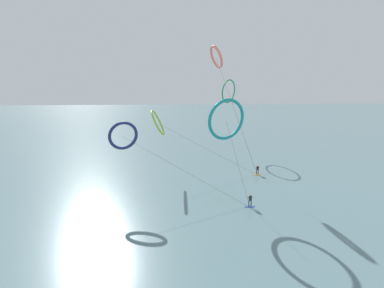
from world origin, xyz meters
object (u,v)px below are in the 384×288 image
Objects in this scene: surfer_cobalt at (250,201)px; kite_coral at (216,57)px; kite_lime at (158,123)px; surfer_amber at (257,171)px; kite_teal at (226,120)px; kite_navy at (123,135)px; kite_emerald at (229,91)px.

surfer_cobalt is 0.08× the size of kite_coral.
kite_lime reaches higher than surfer_cobalt.
surfer_cobalt and surfer_amber have the same top height.
kite_lime is at bearing 135.10° from surfer_cobalt.
kite_navy is (-13.49, 1.92, -2.20)m from kite_teal.
kite_coral is 14.24m from kite_emerald.
kite_teal reaches higher than surfer_amber.
kite_navy is (-21.01, -6.21, 7.71)m from surfer_amber.
surfer_cobalt is 26.07m from kite_coral.
kite_navy is at bearing 165.97° from surfer_cobalt.
kite_emerald is at bearing -125.67° from kite_teal.
kite_lime is at bearing 169.58° from surfer_amber.
kite_coral reaches higher than kite_lime.
surfer_cobalt is 10.73m from kite_teal.
kite_navy is (-16.12, 5.06, 7.71)m from surfer_cobalt.
kite_lime reaches higher than surfer_amber.
kite_lime is 9.34m from kite_navy.
kite_teal reaches higher than kite_lime.
kite_navy is at bearing 156.92° from kite_lime.
kite_teal is at bearing -134.14° from kite_lime.
surfer_cobalt is at bearing -134.64° from kite_lime.
kite_coral is at bearing 131.96° from surfer_amber.
kite_coral is (-1.54, 17.65, 19.12)m from surfer_cobalt.
surfer_cobalt is 0.08× the size of kite_emerald.
kite_lime reaches higher than kite_navy.
kite_teal is at bearing 31.71° from kite_emerald.
kite_navy reaches higher than surfer_amber.
surfer_cobalt is at bearing 107.68° from kite_teal.
surfer_cobalt is at bearing -116.65° from surfer_amber.
kite_emerald reaches higher than kite_teal.
surfer_amber is 0.13× the size of kite_teal.
kite_navy reaches higher than surfer_cobalt.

